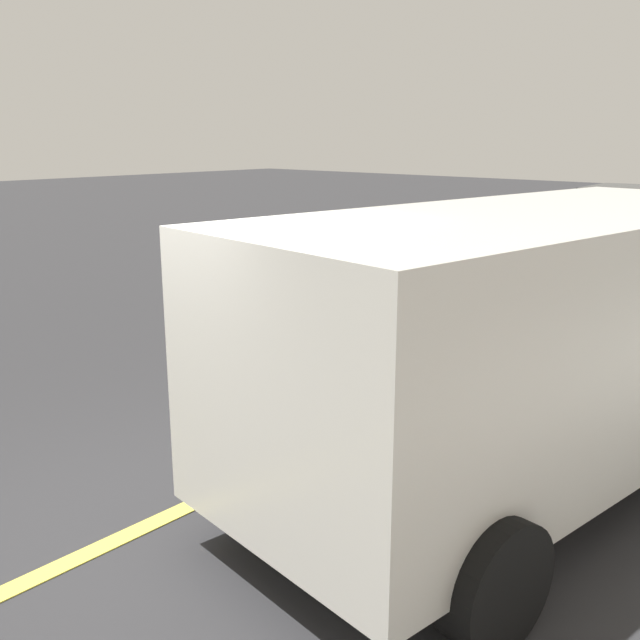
# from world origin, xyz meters

# --- Properties ---
(ground_plane) EXTENTS (80.00, 80.00, 0.00)m
(ground_plane) POSITION_xyz_m (0.00, 0.00, 0.00)
(ground_plane) COLOR #2D2D30
(lane_marking_centre) EXTENTS (28.00, 0.16, 0.01)m
(lane_marking_centre) POSITION_xyz_m (3.00, 0.00, 0.01)
(lane_marking_centre) COLOR #E0D14C
(white_van) EXTENTS (5.41, 2.80, 2.20)m
(white_van) POSITION_xyz_m (2.35, -1.68, 1.27)
(white_van) COLOR silver
(white_van) RESTS_ON ground_plane
(car_blue_near_curb) EXTENTS (4.56, 2.27, 1.64)m
(car_blue_near_curb) POSITION_xyz_m (7.75, 0.55, 0.82)
(car_blue_near_curb) COLOR #2D479E
(car_blue_near_curb) RESTS_ON ground_plane
(car_black_approaching) EXTENTS (4.43, 2.24, 1.66)m
(car_black_approaching) POSITION_xyz_m (13.17, 1.47, 0.83)
(car_black_approaching) COLOR black
(car_black_approaching) RESTS_ON ground_plane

